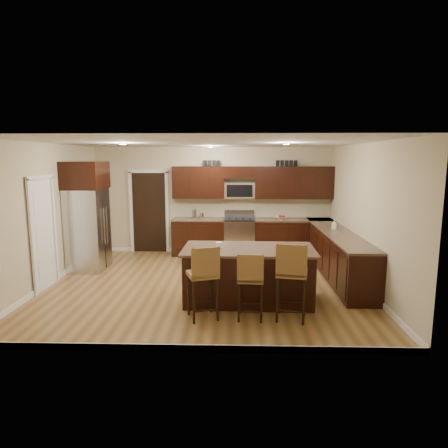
{
  "coord_description": "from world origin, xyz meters",
  "views": [
    {
      "loc": [
        0.58,
        -7.43,
        2.41
      ],
      "look_at": [
        0.35,
        0.4,
        1.12
      ],
      "focal_mm": 32.0,
      "sensor_mm": 36.0,
      "label": 1
    }
  ],
  "objects_px": {
    "stool_mid": "(250,279)",
    "stool_right": "(292,273)",
    "island": "(248,276)",
    "refrigerator": "(87,215)",
    "range": "(239,236)",
    "stool_left": "(204,274)"
  },
  "relations": [
    {
      "from": "stool_mid",
      "to": "island",
      "type": "bearing_deg",
      "value": 93.98
    },
    {
      "from": "stool_right",
      "to": "refrigerator",
      "type": "xyz_separation_m",
      "value": [
        -4.04,
        2.71,
        0.46
      ]
    },
    {
      "from": "refrigerator",
      "to": "range",
      "type": "bearing_deg",
      "value": 23.74
    },
    {
      "from": "island",
      "to": "stool_right",
      "type": "distance_m",
      "value": 1.09
    },
    {
      "from": "stool_right",
      "to": "refrigerator",
      "type": "height_order",
      "value": "refrigerator"
    },
    {
      "from": "stool_left",
      "to": "refrigerator",
      "type": "xyz_separation_m",
      "value": [
        -2.73,
        2.7,
        0.5
      ]
    },
    {
      "from": "stool_mid",
      "to": "stool_right",
      "type": "bearing_deg",
      "value": 2.98
    },
    {
      "from": "stool_mid",
      "to": "stool_right",
      "type": "relative_size",
      "value": 0.87
    },
    {
      "from": "range",
      "to": "refrigerator",
      "type": "relative_size",
      "value": 0.47
    },
    {
      "from": "range",
      "to": "stool_right",
      "type": "relative_size",
      "value": 0.93
    },
    {
      "from": "range",
      "to": "island",
      "type": "bearing_deg",
      "value": -87.82
    },
    {
      "from": "stool_mid",
      "to": "stool_right",
      "type": "xyz_separation_m",
      "value": [
        0.61,
        -0.01,
        0.1
      ]
    },
    {
      "from": "island",
      "to": "refrigerator",
      "type": "distance_m",
      "value": 3.97
    },
    {
      "from": "range",
      "to": "stool_mid",
      "type": "bearing_deg",
      "value": -88.22
    },
    {
      "from": "stool_right",
      "to": "stool_mid",
      "type": "bearing_deg",
      "value": -169.15
    },
    {
      "from": "stool_right",
      "to": "refrigerator",
      "type": "bearing_deg",
      "value": 157.76
    },
    {
      "from": "stool_left",
      "to": "stool_mid",
      "type": "height_order",
      "value": "stool_left"
    },
    {
      "from": "island",
      "to": "stool_right",
      "type": "height_order",
      "value": "stool_right"
    },
    {
      "from": "island",
      "to": "stool_right",
      "type": "xyz_separation_m",
      "value": [
        0.61,
        -0.85,
        0.32
      ]
    },
    {
      "from": "stool_left",
      "to": "stool_mid",
      "type": "relative_size",
      "value": 1.1
    },
    {
      "from": "range",
      "to": "stool_left",
      "type": "xyz_separation_m",
      "value": [
        -0.57,
        -4.15,
        0.24
      ]
    },
    {
      "from": "range",
      "to": "stool_left",
      "type": "relative_size",
      "value": 0.97
    }
  ]
}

